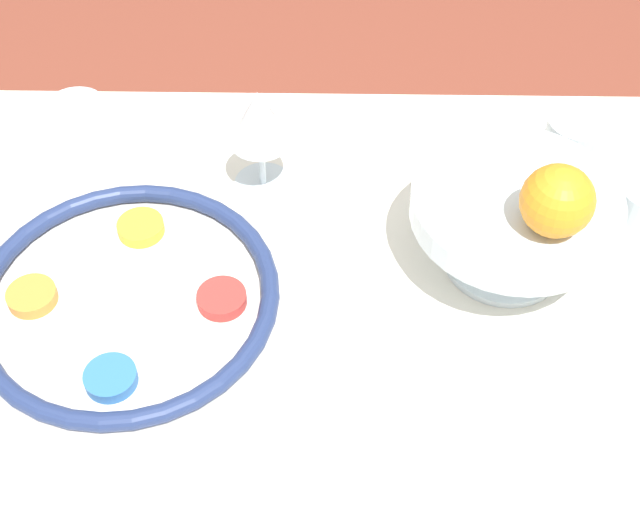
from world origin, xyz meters
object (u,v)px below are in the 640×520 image
object	(u,v)px
wine_glass	(259,121)
orange_fruit	(557,201)
fruit_stand	(514,212)
cup_near	(573,144)
cup_mid	(80,129)
seder_plate	(127,299)

from	to	relation	value
wine_glass	orange_fruit	world-z (taller)	orange_fruit
fruit_stand	cup_near	size ratio (longest dim) A/B	3.00
orange_fruit	cup_mid	xyz separation A→B (m)	(-0.53, 0.22, -0.10)
seder_plate	orange_fruit	bearing A→B (deg)	3.74
cup_near	cup_mid	bearing A→B (deg)	178.45
seder_plate	cup_mid	world-z (taller)	cup_mid
wine_glass	seder_plate	bearing A→B (deg)	-125.03
seder_plate	cup_near	world-z (taller)	cup_near
cup_near	wine_glass	bearing A→B (deg)	-174.20
seder_plate	cup_mid	size ratio (longest dim) A/B	4.41
fruit_stand	seder_plate	bearing A→B (deg)	-170.03
cup_near	cup_mid	size ratio (longest dim) A/B	1.00
fruit_stand	cup_near	world-z (taller)	fruit_stand
fruit_stand	cup_mid	world-z (taller)	fruit_stand
seder_plate	wine_glass	bearing A→B (deg)	54.97
cup_mid	seder_plate	bearing A→B (deg)	-69.32
wine_glass	cup_near	world-z (taller)	wine_glass
fruit_stand	cup_mid	size ratio (longest dim) A/B	3.00
fruit_stand	cup_mid	xyz separation A→B (m)	(-0.50, 0.17, -0.04)
wine_glass	cup_mid	world-z (taller)	wine_glass
fruit_stand	cup_near	distance (m)	0.19
orange_fruit	cup_near	distance (m)	0.24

